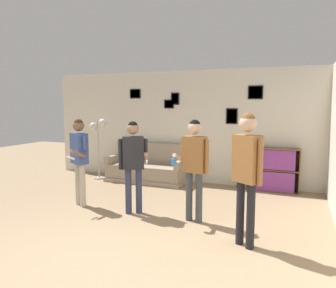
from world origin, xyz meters
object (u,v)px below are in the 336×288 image
object	(u,v)px
person_player_foreground_center	(133,158)
person_spectator_near_bookshelf	(247,165)
bookshelf	(273,170)
couch	(147,169)
floor_lamp	(98,132)
person_player_foreground_left	(79,153)
person_watcher_holding_cup	(194,160)

from	to	relation	value
person_player_foreground_center	person_spectator_near_bookshelf	bearing A→B (deg)	-17.37
bookshelf	person_player_foreground_center	xyz separation A→B (m)	(-2.12, -2.45, 0.51)
couch	bookshelf	size ratio (longest dim) A/B	1.77
bookshelf	person_player_foreground_center	world-z (taller)	person_player_foreground_center
person_player_foreground_center	person_spectator_near_bookshelf	xyz separation A→B (m)	(2.01, -0.63, 0.13)
couch	person_player_foreground_center	world-z (taller)	person_player_foreground_center
floor_lamp	person_spectator_near_bookshelf	size ratio (longest dim) A/B	0.86
couch	bookshelf	bearing A→B (deg)	3.72
couch	person_spectator_near_bookshelf	size ratio (longest dim) A/B	1.10
floor_lamp	person_player_foreground_left	distance (m)	2.26
bookshelf	floor_lamp	xyz separation A→B (m)	(-4.22, -0.39, 0.71)
couch	person_player_foreground_center	distance (m)	2.50
floor_lamp	person_player_foreground_center	xyz separation A→B (m)	(2.10, -2.06, -0.21)
bookshelf	person_spectator_near_bookshelf	distance (m)	3.15
floor_lamp	person_watcher_holding_cup	world-z (taller)	person_watcher_holding_cup
bookshelf	couch	bearing A→B (deg)	-176.28
person_watcher_holding_cup	person_spectator_near_bookshelf	bearing A→B (deg)	-35.03
person_player_foreground_left	person_spectator_near_bookshelf	xyz separation A→B (m)	(3.15, -0.65, 0.12)
floor_lamp	person_spectator_near_bookshelf	world-z (taller)	person_spectator_near_bookshelf
floor_lamp	bookshelf	bearing A→B (deg)	5.31
floor_lamp	person_player_foreground_left	world-z (taller)	person_player_foreground_left
couch	bookshelf	xyz separation A→B (m)	(2.95, 0.19, 0.17)
person_watcher_holding_cup	person_player_foreground_center	bearing A→B (deg)	-179.15
person_player_foreground_left	person_spectator_near_bookshelf	bearing A→B (deg)	-11.70
bookshelf	person_player_foreground_left	size ratio (longest dim) A/B	0.68
person_player_foreground_left	person_watcher_holding_cup	bearing A→B (deg)	-0.19
person_player_foreground_center	person_spectator_near_bookshelf	distance (m)	2.11
person_watcher_holding_cup	bookshelf	bearing A→B (deg)	66.99
person_spectator_near_bookshelf	couch	bearing A→B (deg)	134.46
person_spectator_near_bookshelf	bookshelf	bearing A→B (deg)	87.86
bookshelf	person_player_foreground_center	bearing A→B (deg)	-130.90
person_spectator_near_bookshelf	floor_lamp	bearing A→B (deg)	146.78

